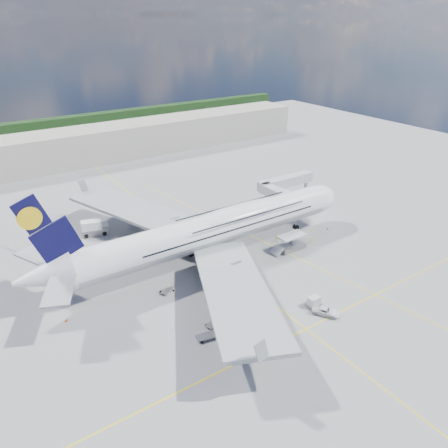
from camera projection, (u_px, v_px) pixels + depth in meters
ground at (239, 277)px, 90.42m from camera, size 300.00×300.00×0.00m
taxi_line_main at (239, 277)px, 90.41m from camera, size 0.25×220.00×0.01m
taxi_line_cross at (306, 329)px, 75.47m from camera, size 120.00×0.25×0.01m
taxi_line_diag at (262, 241)px, 104.94m from camera, size 14.16×99.06×0.01m
airliner at (213, 229)px, 95.04m from camera, size 77.26×79.15×23.71m
jet_bridge at (283, 187)px, 118.11m from camera, size 18.80×12.10×8.50m
cargo_loader at (291, 245)px, 100.51m from camera, size 8.53×3.20×3.67m
terminal at (87, 146)px, 158.79m from camera, size 180.00×16.00×12.00m
tree_line at (138, 117)px, 213.44m from camera, size 160.00×6.00×8.00m
dolly_row_a at (207, 336)px, 73.20m from camera, size 3.72×2.48×0.50m
dolly_row_b at (213, 324)px, 76.20m from camera, size 3.16×2.31×0.41m
dolly_row_c at (215, 301)px, 82.26m from camera, size 3.33×1.91×0.47m
dolly_back at (167, 291)px, 85.39m from camera, size 3.13×2.66×0.41m
dolly_nose_far at (314, 301)px, 81.03m from camera, size 3.07×1.64×1.94m
dolly_nose_near at (240, 268)px, 91.40m from camera, size 3.65×2.59×2.09m
baggage_tug at (262, 310)px, 79.20m from camera, size 2.70×1.90×1.54m
catering_truck_inner at (149, 244)px, 99.33m from camera, size 7.19×3.80×4.07m
catering_truck_outer at (95, 228)px, 106.91m from camera, size 7.02×3.96×3.95m
service_van at (326, 311)px, 78.83m from camera, size 4.58×5.46×1.39m
crew_nose at (311, 240)px, 103.33m from camera, size 0.69×0.62×1.58m
crew_loader at (277, 238)px, 104.15m from camera, size 1.09×1.13×1.83m
crew_wing at (222, 311)px, 78.91m from camera, size 0.73×0.97×1.53m
crew_van at (294, 238)px, 104.25m from camera, size 1.00×1.05×1.81m
crew_tug at (253, 318)px, 76.81m from camera, size 1.39×1.14×1.87m
cone_nose at (328, 229)px, 110.27m from camera, size 0.43×0.43×0.55m
cone_wing_left_inner at (179, 248)px, 100.85m from camera, size 0.49×0.49×0.63m
cone_wing_left_outer at (100, 249)px, 100.50m from camera, size 0.47×0.47×0.60m
cone_wing_right_inner at (224, 294)px, 84.34m from camera, size 0.46×0.46×0.58m
cone_wing_right_outer at (217, 335)px, 73.56m from camera, size 0.42×0.42×0.53m
cone_tail at (66, 320)px, 77.24m from camera, size 0.48×0.48×0.61m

